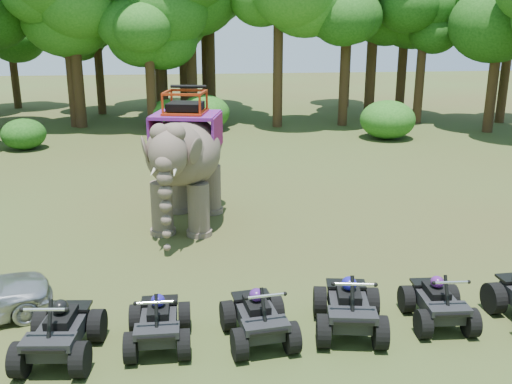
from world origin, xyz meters
TOP-DOWN VIEW (x-y plane):
  - ground at (0.00, 0.00)m, footprint 110.00×110.00m
  - elephant at (-1.61, 4.59)m, footprint 3.07×5.07m
  - atv_0 at (-3.91, -2.29)m, footprint 1.44×1.85m
  - atv_1 at (-2.20, -2.09)m, footprint 1.16×1.59m
  - atv_2 at (-0.36, -2.15)m, footprint 1.39×1.77m
  - atv_3 at (1.41, -2.03)m, footprint 1.57×1.96m
  - atv_4 at (3.23, -1.94)m, footprint 1.23×1.63m
  - tree_0 at (0.00, 24.85)m, footprint 6.31×6.31m
  - tree_1 at (3.51, 20.23)m, footprint 5.71×5.71m
  - tree_2 at (7.32, 20.27)m, footprint 5.39×5.39m
  - tree_3 at (11.84, 20.43)m, footprint 5.08×5.08m
  - tree_4 at (14.58, 17.30)m, footprint 5.59×5.59m
  - tree_31 at (-7.87, 21.65)m, footprint 6.40×6.40m
  - tree_32 at (-3.46, 19.97)m, footprint 5.01×5.01m
  - tree_34 at (-2.94, 23.50)m, footprint 5.59×5.59m
  - tree_35 at (-1.69, 25.04)m, footprint 5.79×5.79m
  - tree_36 at (11.68, 22.91)m, footprint 6.16×6.16m
  - tree_37 at (-7.51, 21.39)m, footprint 6.96×6.96m
  - tree_38 at (9.41, 27.38)m, footprint 5.97×5.97m
  - tree_39 at (-13.16, 29.55)m, footprint 4.95×4.95m
  - tree_40 at (16.83, 20.07)m, footprint 5.18×5.18m
  - tree_42 at (-3.38, 28.88)m, footprint 6.64×6.64m
  - tree_43 at (-1.21, 22.35)m, footprint 6.86×6.86m
  - tree_44 at (-7.02, 26.27)m, footprint 5.22×5.22m
  - tree_46 at (9.63, 22.66)m, footprint 7.49×7.49m
  - tree_47 at (-0.21, 26.48)m, footprint 7.39×7.39m

SIDE VIEW (x-z plane):
  - ground at x=0.00m, z-range 0.00..0.00m
  - atv_4 at x=3.23m, z-range 0.00..1.16m
  - atv_1 at x=-2.20m, z-range 0.00..1.17m
  - atv_2 at x=-0.36m, z-range 0.00..1.21m
  - atv_0 at x=-3.91m, z-range 0.00..1.28m
  - atv_3 at x=1.41m, z-range 0.00..1.31m
  - elephant at x=-1.61m, z-range 0.00..3.97m
  - tree_39 at x=-13.16m, z-range 0.00..7.07m
  - tree_32 at x=-3.46m, z-range 0.00..7.15m
  - tree_3 at x=11.84m, z-range 0.00..7.26m
  - tree_40 at x=16.83m, z-range 0.00..7.40m
  - tree_44 at x=-7.02m, z-range 0.00..7.46m
  - tree_2 at x=7.32m, z-range 0.00..7.71m
  - tree_34 at x=-2.94m, z-range 0.00..7.99m
  - tree_4 at x=14.58m, z-range 0.00..7.99m
  - tree_1 at x=3.51m, z-range 0.00..8.15m
  - tree_35 at x=-1.69m, z-range 0.00..8.27m
  - tree_38 at x=9.41m, z-range 0.00..8.53m
  - tree_36 at x=11.68m, z-range 0.00..8.79m
  - tree_0 at x=0.00m, z-range 0.00..9.01m
  - tree_31 at x=-7.87m, z-range 0.00..9.14m
  - tree_42 at x=-3.38m, z-range 0.00..9.49m
  - tree_43 at x=-1.21m, z-range 0.00..9.81m
  - tree_37 at x=-7.51m, z-range 0.00..9.95m
  - tree_47 at x=-0.21m, z-range 0.00..10.56m
  - tree_46 at x=9.63m, z-range 0.00..10.69m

